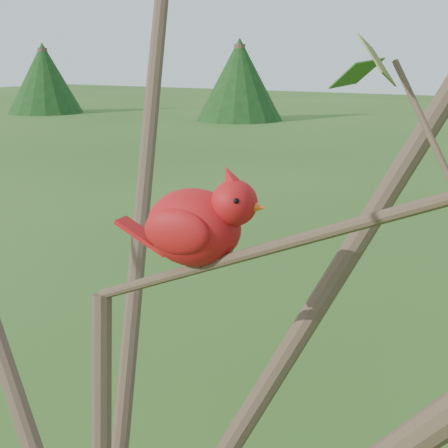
% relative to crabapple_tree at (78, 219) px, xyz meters
% --- Properties ---
extents(crabapple_tree, '(2.35, 2.05, 2.95)m').
position_rel_crabapple_tree_xyz_m(crabapple_tree, '(0.00, 0.00, 0.00)').
color(crabapple_tree, '#402D22').
rests_on(crabapple_tree, ground).
extents(cardinal, '(0.25, 0.14, 0.17)m').
position_rel_crabapple_tree_xyz_m(cardinal, '(0.14, 0.11, -0.01)').
color(cardinal, red).
rests_on(cardinal, ground).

